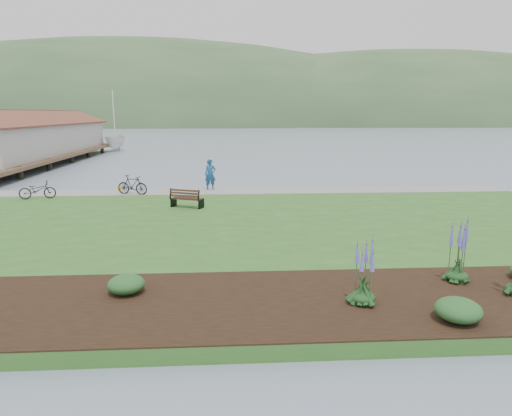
{
  "coord_description": "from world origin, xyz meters",
  "views": [
    {
      "loc": [
        -0.23,
        -20.58,
        5.09
      ],
      "look_at": [
        0.9,
        -2.43,
        1.3
      ],
      "focal_mm": 32.0,
      "sensor_mm": 36.0,
      "label": 1
    }
  ],
  "objects_px": {
    "person": "(210,172)",
    "bicycle_a": "(37,190)",
    "sailboat": "(116,151)",
    "park_bench": "(186,198)"
  },
  "relations": [
    {
      "from": "sailboat",
      "to": "bicycle_a",
      "type": "bearing_deg",
      "value": -83.29
    },
    {
      "from": "park_bench",
      "to": "sailboat",
      "type": "distance_m",
      "value": 43.28
    },
    {
      "from": "park_bench",
      "to": "person",
      "type": "bearing_deg",
      "value": 102.02
    },
    {
      "from": "person",
      "to": "bicycle_a",
      "type": "height_order",
      "value": "person"
    },
    {
      "from": "park_bench",
      "to": "sailboat",
      "type": "height_order",
      "value": "sailboat"
    },
    {
      "from": "park_bench",
      "to": "bicycle_a",
      "type": "height_order",
      "value": "bicycle_a"
    },
    {
      "from": "person",
      "to": "bicycle_a",
      "type": "distance_m",
      "value": 9.82
    },
    {
      "from": "park_bench",
      "to": "bicycle_a",
      "type": "bearing_deg",
      "value": -176.28
    },
    {
      "from": "sailboat",
      "to": "park_bench",
      "type": "bearing_deg",
      "value": -72.57
    },
    {
      "from": "sailboat",
      "to": "person",
      "type": "bearing_deg",
      "value": -68.69
    }
  ]
}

